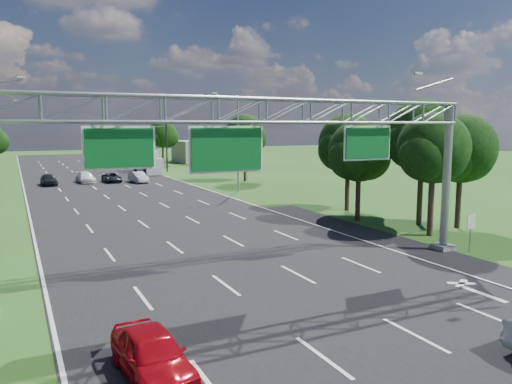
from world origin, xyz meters
TOP-DOWN VIEW (x-y plane):
  - ground at (0.00, 30.00)m, footprint 220.00×220.00m
  - road at (0.00, 30.00)m, footprint 18.00×180.00m
  - road_flare at (10.20, 14.00)m, footprint 3.00×30.00m
  - sign_gantry at (0.33, 12.00)m, footprint 23.50×1.00m
  - regulatory_sign at (12.40, 10.98)m, footprint 0.60×0.08m
  - traffic_signal at (7.48, 65.00)m, footprint 12.21×0.24m
  - streetlight_r_mid at (11.30, 40.00)m, footprint 2.97×0.22m
  - tree_cluster_right at (14.80, 19.19)m, footprint 9.91×14.60m
  - tree_verge_rd at (16.08, 48.04)m, footprint 5.76×4.80m
  - tree_verge_re at (14.08, 78.04)m, footprint 5.76×4.80m
  - building_right at (24.00, 82.00)m, footprint 12.00×9.00m
  - red_coupe at (-6.64, 5.05)m, footprint 1.85×4.06m
  - car_queue_a at (-1.96, 55.06)m, footprint 2.08×4.40m
  - car_queue_b at (0.99, 54.22)m, footprint 1.99×4.08m
  - car_queue_c at (-6.14, 54.11)m, footprint 1.83×4.03m
  - car_queue_d at (3.82, 52.48)m, footprint 1.82×4.07m
  - box_truck at (8.00, 64.63)m, footprint 3.02×8.79m

SIDE VIEW (x-z plane):
  - ground at x=0.00m, z-range 0.00..0.00m
  - road at x=0.00m, z-range -0.01..0.01m
  - road_flare at x=10.20m, z-range -0.01..0.01m
  - car_queue_b at x=0.99m, z-range 0.00..1.12m
  - car_queue_a at x=-1.96m, z-range 0.00..1.24m
  - car_queue_d at x=3.82m, z-range 0.00..1.30m
  - car_queue_c at x=-6.14m, z-range 0.00..1.34m
  - red_coupe at x=-6.64m, z-range 0.00..1.35m
  - regulatory_sign at x=12.40m, z-range 0.46..2.56m
  - box_truck at x=8.00m, z-range -0.07..3.20m
  - building_right at x=24.00m, z-range 0.00..4.00m
  - traffic_signal at x=7.48m, z-range 1.67..8.67m
  - tree_verge_re at x=14.08m, z-range 1.28..9.12m
  - tree_cluster_right at x=14.80m, z-range 0.97..9.65m
  - streetlight_r_mid at x=11.30m, z-range 0.50..10.66m
  - tree_verge_rd at x=16.08m, z-range 1.49..9.77m
  - sign_gantry at x=0.33m, z-range 2.11..11.67m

